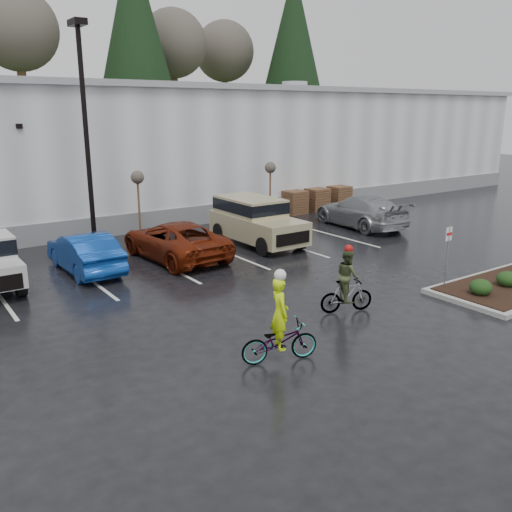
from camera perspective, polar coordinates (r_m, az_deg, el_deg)
ground at (r=16.28m, az=11.71°, el=-6.26°), size 120.00×120.00×0.00m
warehouse at (r=34.23m, az=-16.08°, el=10.85°), size 60.50×15.50×7.20m
wooded_ridge at (r=56.48m, az=-23.92°, el=10.95°), size 80.00×25.00×6.00m
lamppost at (r=23.41m, az=-17.59°, el=14.04°), size 0.50×1.00×9.22m
sapling_mid at (r=25.41m, az=-12.36°, el=7.71°), size 0.60×0.60×3.20m
sapling_east at (r=29.11m, az=1.51°, el=8.95°), size 0.60×0.60×3.20m
pallet_stack_a at (r=31.69m, az=4.07°, el=5.68°), size 1.20×1.20×1.35m
pallet_stack_b at (r=32.77m, az=6.39°, el=5.93°), size 1.20×1.20×1.35m
pallet_stack_c at (r=33.97m, az=8.69°, el=6.18°), size 1.20×1.20×1.35m
shrub_a at (r=18.61m, az=22.58°, el=-3.06°), size 0.70×0.70×0.52m
shrub_b at (r=19.86m, az=24.94°, el=-2.22°), size 0.70×0.70×0.52m
fire_lane_sign at (r=18.82m, az=19.51°, el=0.58°), size 0.30×0.05×2.20m
car_blue at (r=21.07m, az=-17.60°, el=0.37°), size 1.66×4.53×1.48m
car_red at (r=22.11m, az=-8.54°, el=1.66°), size 2.79×5.62×1.53m
suv_tan at (r=24.17m, az=0.18°, el=3.61°), size 2.20×5.10×2.06m
car_far_silver at (r=28.41m, az=10.92°, el=4.64°), size 2.82×5.82×1.63m
cyclist_hivis at (r=13.01m, az=2.49°, el=-8.13°), size 2.01×1.18×2.30m
cyclist_olive at (r=16.29m, az=9.55°, el=-3.26°), size 1.66×0.96×2.07m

